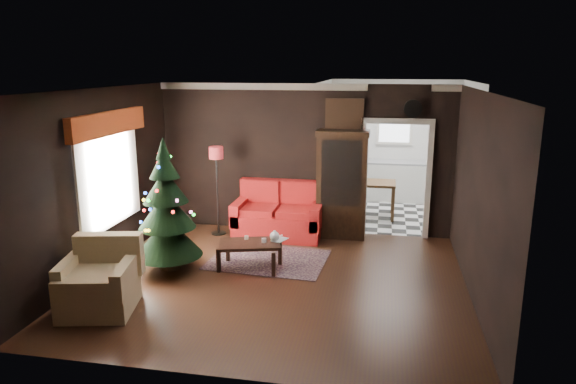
% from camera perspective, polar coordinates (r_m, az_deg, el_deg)
% --- Properties ---
extents(floor, '(5.50, 5.50, 0.00)m').
position_cam_1_polar(floor, '(7.86, -1.23, -9.73)').
color(floor, black).
rests_on(floor, ground).
extents(ceiling, '(5.50, 5.50, 0.00)m').
position_cam_1_polar(ceiling, '(7.21, -1.34, 11.12)').
color(ceiling, white).
rests_on(ceiling, ground).
extents(wall_back, '(5.50, 0.00, 5.50)m').
position_cam_1_polar(wall_back, '(9.82, 1.72, 3.61)').
color(wall_back, black).
rests_on(wall_back, ground).
extents(wall_front, '(5.50, 0.00, 5.50)m').
position_cam_1_polar(wall_front, '(5.09, -7.11, -6.27)').
color(wall_front, black).
rests_on(wall_front, ground).
extents(wall_left, '(0.00, 5.50, 5.50)m').
position_cam_1_polar(wall_left, '(8.40, -19.96, 1.04)').
color(wall_left, black).
rests_on(wall_left, ground).
extents(wall_right, '(0.00, 5.50, 5.50)m').
position_cam_1_polar(wall_right, '(7.37, 20.15, -0.70)').
color(wall_right, black).
rests_on(wall_right, ground).
extents(doorway, '(1.10, 0.10, 2.10)m').
position_cam_1_polar(doorway, '(9.77, 11.60, 1.20)').
color(doorway, silver).
rests_on(doorway, ground).
extents(left_window, '(0.05, 1.60, 1.40)m').
position_cam_1_polar(left_window, '(8.54, -19.09, 1.65)').
color(left_window, white).
rests_on(left_window, wall_left).
extents(valance, '(0.12, 2.10, 0.35)m').
position_cam_1_polar(valance, '(8.38, -19.05, 7.12)').
color(valance, '#963617').
rests_on(valance, wall_left).
extents(kitchen_floor, '(3.00, 3.00, 0.00)m').
position_cam_1_polar(kitchen_floor, '(11.48, 11.26, -2.31)').
color(kitchen_floor, white).
rests_on(kitchen_floor, ground).
extents(kitchen_window, '(0.70, 0.06, 0.70)m').
position_cam_1_polar(kitchen_window, '(12.58, 11.59, 6.98)').
color(kitchen_window, white).
rests_on(kitchen_window, ground).
extents(rug, '(1.96, 1.49, 0.01)m').
position_cam_1_polar(rug, '(8.65, -2.17, -7.42)').
color(rug, '#42323B').
rests_on(rug, ground).
extents(loveseat, '(1.70, 0.90, 1.00)m').
position_cam_1_polar(loveseat, '(9.66, -1.08, -2.04)').
color(loveseat, maroon).
rests_on(loveseat, ground).
extents(curio_cabinet, '(0.90, 0.45, 1.90)m').
position_cam_1_polar(curio_cabinet, '(9.60, 5.92, 0.57)').
color(curio_cabinet, black).
rests_on(curio_cabinet, ground).
extents(floor_lamp, '(0.36, 0.36, 1.68)m').
position_cam_1_polar(floor_lamp, '(9.81, -7.75, 0.08)').
color(floor_lamp, black).
rests_on(floor_lamp, ground).
extents(christmas_tree, '(1.27, 1.27, 1.97)m').
position_cam_1_polar(christmas_tree, '(8.06, -13.17, -1.57)').
color(christmas_tree, black).
rests_on(christmas_tree, ground).
extents(armchair, '(1.11, 1.11, 0.95)m').
position_cam_1_polar(armchair, '(7.25, -20.13, -8.75)').
color(armchair, tan).
rests_on(armchair, ground).
extents(coffee_table, '(1.06, 0.80, 0.42)m').
position_cam_1_polar(coffee_table, '(8.24, -4.19, -6.93)').
color(coffee_table, black).
rests_on(coffee_table, rug).
extents(teapot, '(0.21, 0.21, 0.17)m').
position_cam_1_polar(teapot, '(8.19, -1.48, -4.83)').
color(teapot, white).
rests_on(teapot, coffee_table).
extents(cup_a, '(0.09, 0.09, 0.06)m').
position_cam_1_polar(cup_a, '(8.15, -2.65, -5.31)').
color(cup_a, white).
rests_on(cup_a, coffee_table).
extents(cup_b, '(0.09, 0.09, 0.06)m').
position_cam_1_polar(cup_b, '(8.31, -4.58, -5.00)').
color(cup_b, white).
rests_on(cup_b, coffee_table).
extents(book, '(0.18, 0.09, 0.26)m').
position_cam_1_polar(book, '(8.26, -1.47, -4.35)').
color(book, gray).
rests_on(book, coffee_table).
extents(wall_clock, '(0.32, 0.32, 0.06)m').
position_cam_1_polar(wall_clock, '(9.54, 13.51, 8.88)').
color(wall_clock, white).
rests_on(wall_clock, wall_back).
extents(painting, '(0.62, 0.05, 0.52)m').
position_cam_1_polar(painting, '(9.57, 6.21, 8.41)').
color(painting, '#AB6F46').
rests_on(painting, wall_back).
extents(kitchen_counter, '(1.80, 0.60, 0.90)m').
position_cam_1_polar(kitchen_counter, '(12.54, 11.33, 1.17)').
color(kitchen_counter, silver).
rests_on(kitchen_counter, ground).
extents(kitchen_table, '(0.70, 0.70, 0.75)m').
position_cam_1_polar(kitchen_table, '(11.10, 9.82, -0.81)').
color(kitchen_table, brown).
rests_on(kitchen_table, ground).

